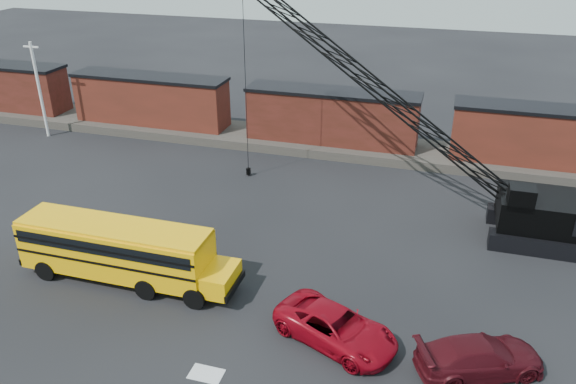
# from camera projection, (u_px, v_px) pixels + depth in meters

# --- Properties ---
(ground) EXTENTS (160.00, 160.00, 0.00)m
(ground) POSITION_uv_depth(u_px,v_px,m) (231.00, 313.00, 26.77)
(ground) COLOR black
(ground) RESTS_ON ground
(gravel_berm) EXTENTS (120.00, 5.00, 0.70)m
(gravel_berm) POSITION_uv_depth(u_px,v_px,m) (331.00, 145.00, 45.54)
(gravel_berm) COLOR #4D463F
(gravel_berm) RESTS_ON ground
(boxcar_west_near) EXTENTS (13.70, 3.10, 4.17)m
(boxcar_west_near) POSITION_uv_depth(u_px,v_px,m) (151.00, 99.00, 48.54)
(boxcar_west_near) COLOR #461D14
(boxcar_west_near) RESTS_ON gravel_berm
(boxcar_mid) EXTENTS (13.70, 3.10, 4.17)m
(boxcar_mid) POSITION_uv_depth(u_px,v_px,m) (332.00, 116.00, 44.47)
(boxcar_mid) COLOR #571F18
(boxcar_mid) RESTS_ON gravel_berm
(boxcar_east_near) EXTENTS (13.70, 3.10, 4.17)m
(boxcar_east_near) POSITION_uv_depth(u_px,v_px,m) (549.00, 136.00, 40.41)
(boxcar_east_near) COLOR #461D14
(boxcar_east_near) RESTS_ON gravel_berm
(utility_pole) EXTENTS (1.40, 0.24, 8.00)m
(utility_pole) POSITION_uv_depth(u_px,v_px,m) (39.00, 89.00, 46.51)
(utility_pole) COLOR silver
(utility_pole) RESTS_ON ground
(snow_patch) EXTENTS (1.40, 0.90, 0.02)m
(snow_patch) POSITION_uv_depth(u_px,v_px,m) (206.00, 374.00, 23.20)
(snow_patch) COLOR silver
(snow_patch) RESTS_ON ground
(school_bus) EXTENTS (11.65, 2.65, 3.19)m
(school_bus) POSITION_uv_depth(u_px,v_px,m) (122.00, 250.00, 28.48)
(school_bus) COLOR #FFB405
(school_bus) RESTS_ON ground
(red_pickup) EXTENTS (6.22, 4.63, 1.57)m
(red_pickup) POSITION_uv_depth(u_px,v_px,m) (336.00, 327.00, 24.66)
(red_pickup) COLOR maroon
(red_pickup) RESTS_ON ground
(maroon_suv) EXTENTS (5.73, 4.18, 1.54)m
(maroon_suv) POSITION_uv_depth(u_px,v_px,m) (480.00, 357.00, 23.04)
(maroon_suv) COLOR #420B12
(maroon_suv) RESTS_ON ground
(crawler_crane) EXTENTS (22.48, 6.26, 14.11)m
(crawler_crane) POSITION_uv_depth(u_px,v_px,m) (376.00, 87.00, 33.66)
(crawler_crane) COLOR black
(crawler_crane) RESTS_ON ground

